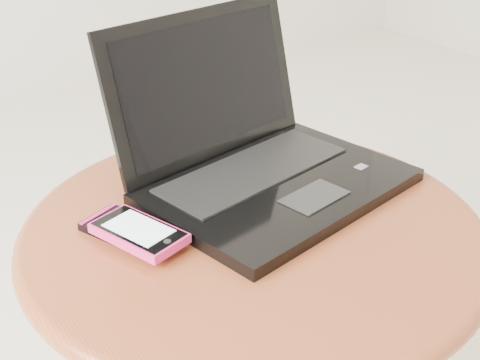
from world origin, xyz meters
TOP-DOWN VIEW (x-y plane):
  - table at (-0.09, 0.09)m, footprint 0.59×0.59m
  - laptop at (-0.02, 0.17)m, footprint 0.39×0.36m
  - phone_black at (-0.23, 0.14)m, footprint 0.10×0.13m
  - phone_pink at (-0.23, 0.12)m, footprint 0.09×0.13m

SIDE VIEW (x-z plane):
  - table at x=-0.09m, z-range 0.13..0.60m
  - phone_black at x=-0.23m, z-range 0.47..0.48m
  - phone_pink at x=-0.23m, z-range 0.48..0.49m
  - laptop at x=-0.02m, z-range 0.40..0.62m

